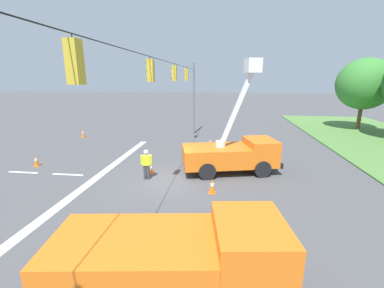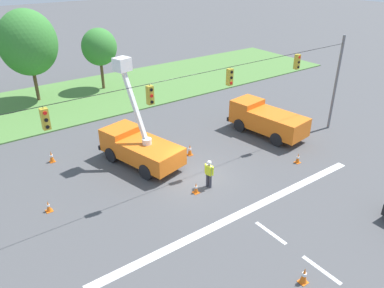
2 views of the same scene
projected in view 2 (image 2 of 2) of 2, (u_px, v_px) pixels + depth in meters
ground_plane at (197, 179)px, 22.91m from camera, size 200.00×200.00×0.00m
grass_verge at (85, 97)px, 35.89m from camera, size 56.00×12.00×0.10m
lane_markings at (263, 227)px, 18.85m from camera, size 17.60×15.25×0.01m
signal_gantry at (196, 109)px, 20.81m from camera, size 26.20×0.33×7.20m
tree_centre at (28, 43)px, 32.71m from camera, size 5.07×4.79×8.26m
tree_east at (99, 47)px, 36.25m from camera, size 3.40×3.32×6.07m
utility_truck_bucket_lift at (139, 145)px, 24.12m from camera, size 3.74×6.24×6.81m
utility_truck_support_near at (266, 119)px, 28.16m from camera, size 3.13×6.26×2.26m
road_worker at (209, 172)px, 21.68m from camera, size 0.32×0.64×1.77m
traffic_cone_foreground_left at (298, 158)px, 24.56m from camera, size 0.36×0.36×0.69m
traffic_cone_foreground_right at (190, 150)px, 25.48m from camera, size 0.36×0.36×0.80m
traffic_cone_mid_left at (196, 188)px, 21.45m from camera, size 0.36×0.36×0.66m
traffic_cone_mid_right at (51, 157)px, 24.63m from camera, size 0.36×0.36×0.79m
traffic_cone_near_bucket at (48, 206)px, 19.90m from camera, size 0.36×0.36×0.65m
traffic_cone_lane_edge_b at (304, 275)px, 15.51m from camera, size 0.36×0.36×0.80m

